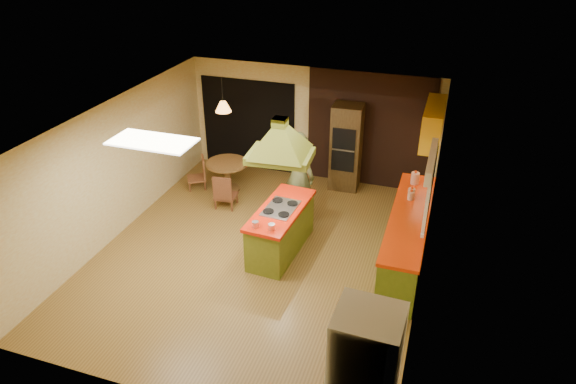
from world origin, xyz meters
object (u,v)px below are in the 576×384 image
(wall_oven, at_px, (346,147))
(canister_large, at_px, (415,178))
(kitchen_island, at_px, (281,229))
(dining_table, at_px, (227,171))
(refrigerator, at_px, (364,374))
(man, at_px, (299,176))

(wall_oven, bearing_deg, canister_large, -39.92)
(canister_large, bearing_deg, wall_oven, 142.03)
(kitchen_island, bearing_deg, canister_large, 40.18)
(kitchen_island, xyz_separation_m, canister_large, (2.08, 1.53, 0.59))
(dining_table, distance_m, canister_large, 3.95)
(refrigerator, relative_size, wall_oven, 0.92)
(man, xyz_separation_m, refrigerator, (2.09, -4.32, -0.04))
(man, relative_size, wall_oven, 0.96)
(man, distance_m, wall_oven, 1.64)
(wall_oven, relative_size, dining_table, 2.12)
(refrigerator, bearing_deg, dining_table, 130.60)
(man, height_order, canister_large, man)
(kitchen_island, height_order, dining_table, kitchen_island)
(refrigerator, distance_m, canister_large, 4.64)
(man, distance_m, refrigerator, 4.79)
(wall_oven, xyz_separation_m, canister_large, (1.55, -1.21, 0.09))
(man, xyz_separation_m, wall_oven, (0.58, 1.53, 0.04))
(refrigerator, bearing_deg, kitchen_island, 125.54)
(kitchen_island, distance_m, wall_oven, 2.84)
(canister_large, bearing_deg, man, -171.36)
(wall_oven, bearing_deg, refrigerator, -77.53)
(kitchen_island, relative_size, refrigerator, 1.02)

